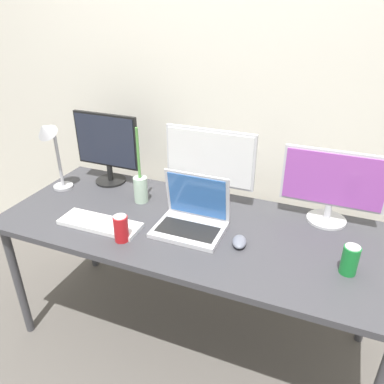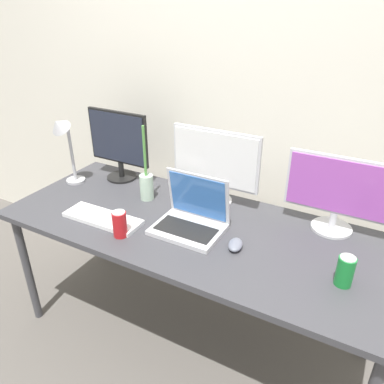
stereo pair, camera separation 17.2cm
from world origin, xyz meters
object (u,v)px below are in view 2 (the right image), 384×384
object	(u,v)px
monitor_left	(118,143)
soda_can_by_laptop	(120,224)
monitor_center	(215,164)
soda_can_near_keyboard	(345,271)
laptop_silver	(192,216)
bamboo_vase	(147,185)
monitor_right	(339,192)
keyboard_main	(103,218)
desk_lamp	(63,138)
work_desk	(192,235)
mouse_by_keyboard	(235,245)

from	to	relation	value
monitor_left	soda_can_by_laptop	bearing A→B (deg)	-52.28
monitor_left	monitor_center	xyz separation A→B (m)	(0.62, 0.00, -0.01)
monitor_center	soda_can_near_keyboard	xyz separation A→B (m)	(0.72, -0.36, -0.16)
monitor_left	soda_can_near_keyboard	size ratio (longest dim) A/B	3.28
laptop_silver	bamboo_vase	bearing A→B (deg)	158.70
laptop_silver	soda_can_by_laptop	size ratio (longest dim) A/B	2.53
monitor_right	soda_can_near_keyboard	xyz separation A→B (m)	(0.11, -0.38, -0.14)
keyboard_main	bamboo_vase	bearing A→B (deg)	76.54
monitor_right	laptop_silver	bearing A→B (deg)	-152.65
soda_can_near_keyboard	laptop_silver	bearing A→B (deg)	173.99
monitor_center	desk_lamp	world-z (taller)	desk_lamp
laptop_silver	desk_lamp	xyz separation A→B (m)	(-0.85, 0.07, 0.23)
keyboard_main	monitor_center	bearing A→B (deg)	46.79
work_desk	laptop_silver	size ratio (longest dim) A/B	5.92
monitor_center	soda_can_near_keyboard	bearing A→B (deg)	-26.47
work_desk	soda_can_near_keyboard	distance (m)	0.72
laptop_silver	mouse_by_keyboard	xyz separation A→B (m)	(0.25, -0.06, -0.04)
monitor_left	monitor_center	bearing A→B (deg)	0.20
monitor_right	desk_lamp	bearing A→B (deg)	-170.66
desk_lamp	laptop_silver	bearing A→B (deg)	-4.55
soda_can_near_keyboard	desk_lamp	size ratio (longest dim) A/B	0.30
mouse_by_keyboard	bamboo_vase	xyz separation A→B (m)	(-0.60, 0.19, 0.07)
work_desk	monitor_center	size ratio (longest dim) A/B	3.96
work_desk	laptop_silver	xyz separation A→B (m)	(0.01, -0.02, 0.12)
laptop_silver	monitor_center	bearing A→B (deg)	93.62
keyboard_main	mouse_by_keyboard	world-z (taller)	mouse_by_keyboard
bamboo_vase	monitor_center	bearing A→B (deg)	23.68
soda_can_near_keyboard	soda_can_by_laptop	world-z (taller)	same
monitor_center	mouse_by_keyboard	bearing A→B (deg)	-51.85
bamboo_vase	desk_lamp	world-z (taller)	desk_lamp
work_desk	monitor_left	distance (m)	0.74
monitor_left	laptop_silver	xyz separation A→B (m)	(0.64, -0.28, -0.17)
monitor_center	desk_lamp	distance (m)	0.86
monitor_center	keyboard_main	bearing A→B (deg)	-132.48
bamboo_vase	monitor_right	bearing A→B (deg)	10.10
keyboard_main	soda_can_by_laptop	distance (m)	0.18
keyboard_main	soda_can_near_keyboard	distance (m)	1.12
work_desk	monitor_right	world-z (taller)	monitor_right
soda_can_near_keyboard	desk_lamp	distance (m)	1.57
work_desk	soda_can_near_keyboard	bearing A→B (deg)	-7.38
soda_can_by_laptop	desk_lamp	size ratio (longest dim) A/B	0.30
soda_can_near_keyboard	bamboo_vase	distance (m)	1.07
monitor_left	mouse_by_keyboard	world-z (taller)	monitor_left
work_desk	bamboo_vase	bearing A→B (deg)	160.86
work_desk	keyboard_main	bearing A→B (deg)	-157.39
monitor_left	keyboard_main	world-z (taller)	monitor_left
laptop_silver	soda_can_by_laptop	xyz separation A→B (m)	(-0.25, -0.22, 0.00)
soda_can_by_laptop	desk_lamp	bearing A→B (deg)	154.40
work_desk	laptop_silver	bearing A→B (deg)	-65.71
keyboard_main	bamboo_vase	xyz separation A→B (m)	(0.07, 0.29, 0.07)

